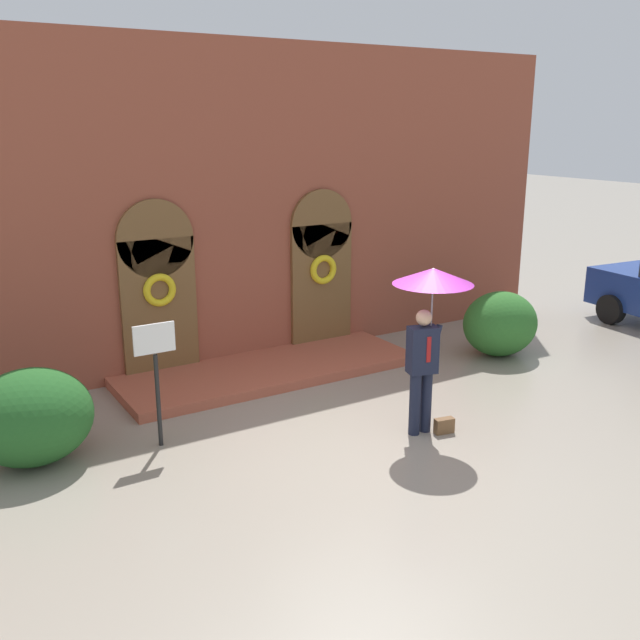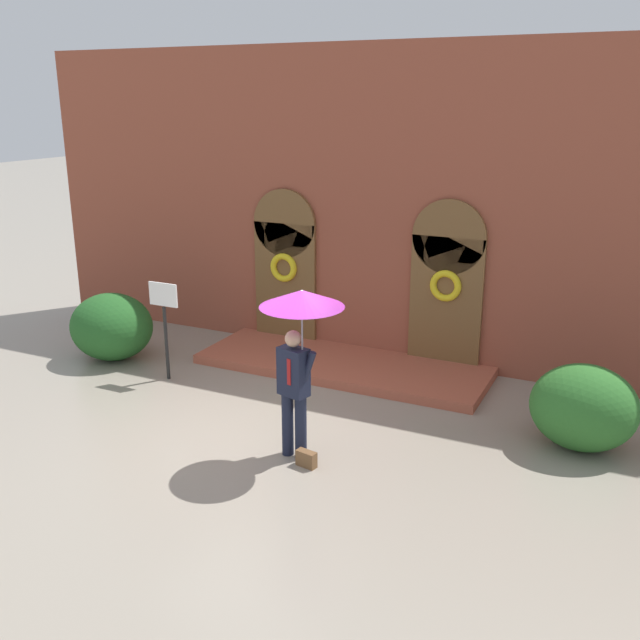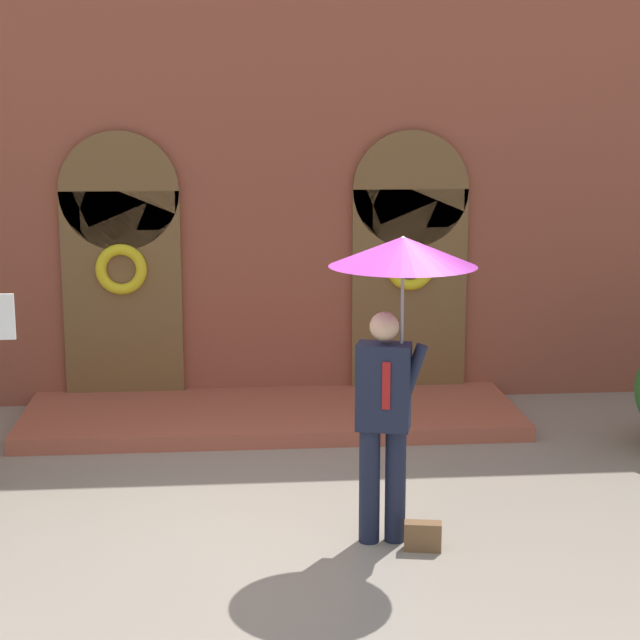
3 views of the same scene
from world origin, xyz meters
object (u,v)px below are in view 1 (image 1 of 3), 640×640
object	(u,v)px
sign_post	(156,364)
shrub_right	(500,324)
person_with_umbrella	(430,301)
handbag	(444,426)
shrub_left	(31,417)

from	to	relation	value
sign_post	shrub_right	bearing A→B (deg)	3.54
person_with_umbrella	handbag	bearing A→B (deg)	-47.33
person_with_umbrella	sign_post	size ratio (longest dim) A/B	1.37
person_with_umbrella	shrub_left	distance (m)	5.42
shrub_left	shrub_right	world-z (taller)	shrub_left
sign_post	shrub_left	distance (m)	1.68
person_with_umbrella	handbag	xyz separation A→B (m)	(0.18, -0.20, -1.80)
person_with_umbrella	shrub_left	xyz separation A→B (m)	(-4.91, 1.91, -1.29)
person_with_umbrella	handbag	size ratio (longest dim) A/B	8.44
handbag	sign_post	distance (m)	4.08
handbag	shrub_right	xyz separation A→B (m)	(3.21, 2.14, 0.50)
person_with_umbrella	handbag	world-z (taller)	person_with_umbrella
handbag	sign_post	bearing A→B (deg)	164.78
shrub_left	handbag	bearing A→B (deg)	-22.48
person_with_umbrella	shrub_right	distance (m)	4.12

